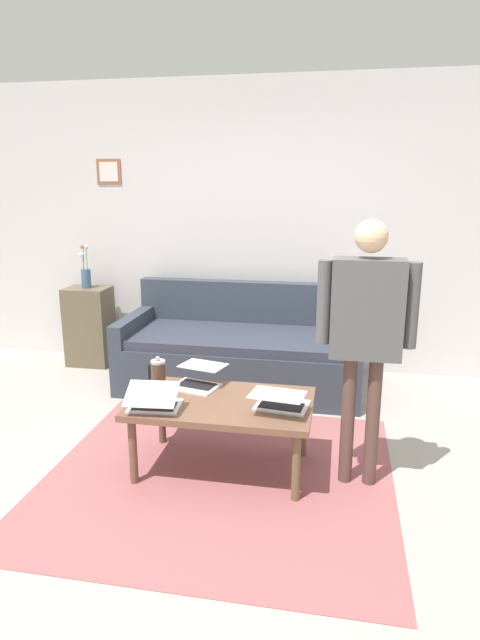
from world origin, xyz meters
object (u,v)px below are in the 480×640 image
at_px(couch, 242,352).
at_px(flower_vase, 86,275).
at_px(laptop_left, 280,402).
at_px(french_press, 158,375).
at_px(person_standing, 366,321).
at_px(laptop_right, 154,402).
at_px(side_shelf, 90,326).
at_px(coffee_table, 222,408).
at_px(laptop_center, 198,379).

relative_size(couch, flower_vase, 4.97).
xyz_separation_m(laptop_left, flower_vase, (2.11, -1.81, 0.39)).
bearing_deg(french_press, person_standing, 176.13).
distance_m(couch, laptop_left, 1.62).
bearing_deg(laptop_right, flower_vase, -54.88).
distance_m(side_shelf, flower_vase, 0.52).
height_order(coffee_table, flower_vase, flower_vase).
relative_size(side_shelf, person_standing, 0.49).
bearing_deg(flower_vase, couch, 169.71).
distance_m(coffee_table, person_standing, 1.03).
bearing_deg(laptop_left, side_shelf, -40.68).
bearing_deg(person_standing, flower_vase, -34.14).
height_order(laptop_right, side_shelf, side_shelf).
bearing_deg(flower_vase, side_shelf, 155.15).
xyz_separation_m(coffee_table, french_press, (0.44, -0.09, 0.15)).
height_order(laptop_center, side_shelf, side_shelf).
height_order(laptop_left, person_standing, person_standing).
xyz_separation_m(french_press, flower_vase, (1.30, -1.66, 0.34)).
bearing_deg(couch, laptop_left, 108.78).
distance_m(laptop_left, laptop_right, 0.75).
distance_m(coffee_table, laptop_center, 0.31).
xyz_separation_m(flower_vase, person_standing, (-2.58, 1.75, 0.11)).
relative_size(laptop_right, french_press, 1.41).
height_order(french_press, side_shelf, side_shelf).
relative_size(couch, side_shelf, 2.67).
xyz_separation_m(laptop_center, laptop_right, (0.16, 0.41, -0.00)).
bearing_deg(laptop_center, side_shelf, -45.09).
relative_size(couch, person_standing, 1.31).
distance_m(laptop_left, laptop_center, 0.64).
xyz_separation_m(laptop_left, laptop_center, (0.58, -0.28, -0.00)).
bearing_deg(side_shelf, laptop_right, 125.10).
bearing_deg(coffee_table, laptop_right, 27.70).
height_order(coffee_table, french_press, french_press).
relative_size(couch, laptop_right, 6.31).
xyz_separation_m(couch, laptop_center, (0.06, 1.25, 0.21)).
relative_size(laptop_left, laptop_center, 1.00).
relative_size(couch, laptop_center, 5.33).
bearing_deg(french_press, laptop_left, 169.53).
bearing_deg(person_standing, couch, -55.91).
bearing_deg(couch, person_standing, 124.09).
bearing_deg(person_standing, side_shelf, -34.15).
relative_size(couch, laptop_left, 5.32).
xyz_separation_m(laptop_left, laptop_right, (0.74, 0.13, -0.00)).
height_order(coffee_table, side_shelf, side_shelf).
height_order(laptop_left, laptop_center, laptop_left).
bearing_deg(laptop_right, couch, -97.68).
bearing_deg(laptop_right, french_press, -76.50).
bearing_deg(french_press, couch, -101.96).
distance_m(couch, laptop_center, 1.26).
distance_m(laptop_right, flower_vase, 2.41).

